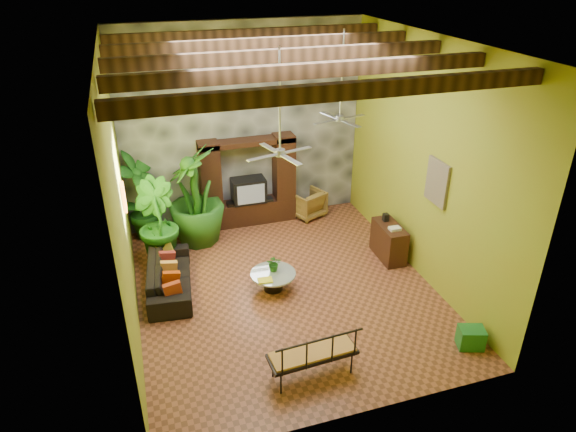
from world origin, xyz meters
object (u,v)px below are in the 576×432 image
object	(u,v)px
ceiling_fan_front	(280,142)
ceiling_fan_back	(340,109)
entertainment_center	(248,188)
side_console	(389,241)
tall_plant_c	(195,196)
tall_plant_a	(141,197)
sofa	(170,276)
iron_bench	(314,353)
green_bin	(471,338)
coffee_table	(273,279)
tall_plant_b	(156,223)
wicker_armchair	(307,203)

from	to	relation	value
ceiling_fan_front	ceiling_fan_back	size ratio (longest dim) A/B	1.00
entertainment_center	side_console	distance (m)	3.80
ceiling_fan_front	side_console	xyz separation A→B (m)	(2.85, 0.87, -2.99)
entertainment_center	tall_plant_c	distance (m)	1.55
entertainment_center	tall_plant_a	world-z (taller)	entertainment_center
sofa	iron_bench	distance (m)	3.86
tall_plant_a	green_bin	world-z (taller)	tall_plant_a
tall_plant_c	coffee_table	size ratio (longest dim) A/B	2.53
tall_plant_a	tall_plant_b	bearing A→B (deg)	-78.53
iron_bench	wicker_armchair	bearing A→B (deg)	68.23
entertainment_center	ceiling_fan_front	distance (m)	4.30
ceiling_fan_front	tall_plant_c	bearing A→B (deg)	112.44
tall_plant_b	side_console	world-z (taller)	tall_plant_b
iron_bench	tall_plant_c	bearing A→B (deg)	98.81
entertainment_center	tall_plant_c	size ratio (longest dim) A/B	1.00
entertainment_center	iron_bench	bearing A→B (deg)	-92.99
iron_bench	tall_plant_a	bearing A→B (deg)	109.01
tall_plant_a	tall_plant_b	size ratio (longest dim) A/B	1.13
ceiling_fan_back	side_console	distance (m)	3.25
side_console	green_bin	size ratio (longest dim) A/B	2.31
entertainment_center	ceiling_fan_back	bearing A→B (deg)	-50.43
entertainment_center	coffee_table	distance (m)	3.18
coffee_table	entertainment_center	bearing A→B (deg)	85.56
entertainment_center	side_console	world-z (taller)	entertainment_center
entertainment_center	green_bin	xyz separation A→B (m)	(2.65, -5.85, -0.77)
side_console	green_bin	world-z (taller)	side_console
sofa	tall_plant_a	xyz separation A→B (m)	(-0.35, 2.39, 0.80)
wicker_armchair	iron_bench	distance (m)	5.92
sofa	iron_bench	size ratio (longest dim) A/B	1.45
ceiling_fan_front	coffee_table	distance (m)	3.18
ceiling_fan_front	tall_plant_b	world-z (taller)	ceiling_fan_front
tall_plant_b	iron_bench	bearing A→B (deg)	-64.86
wicker_armchair	sofa	bearing A→B (deg)	8.03
iron_bench	green_bin	distance (m)	2.97
ceiling_fan_front	iron_bench	size ratio (longest dim) A/B	1.23
ceiling_fan_back	wicker_armchair	bearing A→B (deg)	91.30
ceiling_fan_front	wicker_armchair	size ratio (longest dim) A/B	2.32
sofa	tall_plant_b	bearing A→B (deg)	11.30
iron_bench	ceiling_fan_front	bearing A→B (deg)	83.94
sofa	tall_plant_b	world-z (taller)	tall_plant_b
tall_plant_b	entertainment_center	bearing A→B (deg)	27.22
coffee_table	green_bin	world-z (taller)	coffee_table
side_console	iron_bench	bearing A→B (deg)	-132.28
coffee_table	side_console	distance (m)	2.93
coffee_table	tall_plant_c	bearing A→B (deg)	115.19
entertainment_center	green_bin	bearing A→B (deg)	-65.63
coffee_table	iron_bench	distance (m)	2.66
entertainment_center	sofa	size ratio (longest dim) A/B	1.10
coffee_table	ceiling_fan_back	bearing A→B (deg)	32.11
ceiling_fan_back	wicker_armchair	world-z (taller)	ceiling_fan_back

